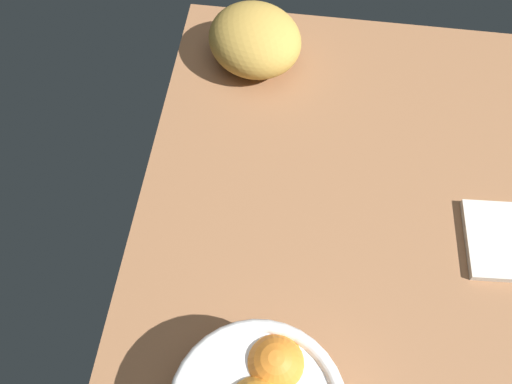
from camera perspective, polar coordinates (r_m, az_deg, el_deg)
name	(u,v)px	position (r cm, az deg, el deg)	size (l,w,h in cm)	color
ground_plane	(356,230)	(83.09, 10.09, -3.84)	(82.21, 64.10, 3.00)	#946340
bread_loaf	(255,40)	(94.88, -0.12, 15.14)	(15.61, 14.30, 9.61)	gold
napkin_folded	(499,243)	(85.60, 23.35, -4.79)	(11.89, 9.07, 1.19)	silver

